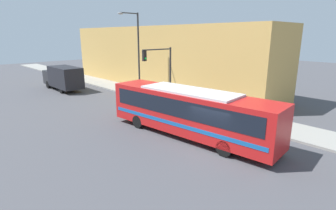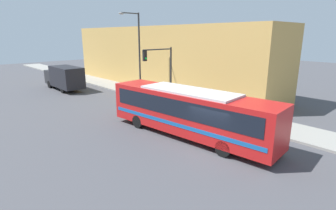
# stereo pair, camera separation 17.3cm
# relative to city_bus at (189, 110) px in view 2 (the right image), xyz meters

# --- Properties ---
(ground_plane) EXTENTS (120.00, 120.00, 0.00)m
(ground_plane) POSITION_rel_city_bus_xyz_m (-0.49, -2.40, -1.77)
(ground_plane) COLOR #47474C
(sidewalk) EXTENTS (3.32, 70.00, 0.15)m
(sidewalk) POSITION_rel_city_bus_xyz_m (5.68, 17.60, -1.69)
(sidewalk) COLOR gray
(sidewalk) RESTS_ON ground_plane
(building_facade) EXTENTS (6.00, 31.24, 7.37)m
(building_facade) POSITION_rel_city_bus_xyz_m (10.34, 14.22, 1.92)
(building_facade) COLOR tan
(building_facade) RESTS_ON ground_plane
(city_bus) EXTENTS (3.52, 11.89, 3.07)m
(city_bus) POSITION_rel_city_bus_xyz_m (0.00, 0.00, 0.00)
(city_bus) COLOR red
(city_bus) RESTS_ON ground_plane
(delivery_truck) EXTENTS (2.25, 6.98, 2.82)m
(delivery_truck) POSITION_rel_city_bus_xyz_m (0.18, 20.27, -0.22)
(delivery_truck) COLOR black
(delivery_truck) RESTS_ON ground_plane
(fire_hydrant) EXTENTS (0.23, 0.30, 0.69)m
(fire_hydrant) POSITION_rel_city_bus_xyz_m (4.61, 3.43, -1.27)
(fire_hydrant) COLOR gold
(fire_hydrant) RESTS_ON sidewalk
(traffic_light_pole) EXTENTS (3.28, 0.35, 5.17)m
(traffic_light_pole) POSITION_rel_city_bus_xyz_m (3.63, 6.65, 1.94)
(traffic_light_pole) COLOR #2D2D2D
(traffic_light_pole) RESTS_ON sidewalk
(parking_meter) EXTENTS (0.14, 0.14, 1.20)m
(parking_meter) POSITION_rel_city_bus_xyz_m (4.61, 7.33, -0.79)
(parking_meter) COLOR #2D2D2D
(parking_meter) RESTS_ON sidewalk
(street_lamp) EXTENTS (2.41, 0.28, 8.39)m
(street_lamp) POSITION_rel_city_bus_xyz_m (4.59, 11.51, 3.26)
(street_lamp) COLOR #2D2D2D
(street_lamp) RESTS_ON sidewalk
(pedestrian_near_corner) EXTENTS (0.34, 0.34, 1.79)m
(pedestrian_near_corner) POSITION_rel_city_bus_xyz_m (5.88, 2.73, -0.70)
(pedestrian_near_corner) COLOR slate
(pedestrian_near_corner) RESTS_ON sidewalk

